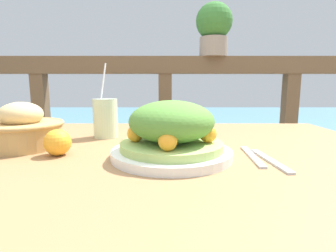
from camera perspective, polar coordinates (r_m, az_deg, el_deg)
name	(u,v)px	position (r m, az deg, el deg)	size (l,w,h in m)	color
patio_table	(163,185)	(0.70, -1.19, -12.67)	(1.28, 0.99, 0.78)	#997047
railing_fence	(166,121)	(1.45, -0.52, 1.08)	(2.80, 0.08, 1.10)	brown
sea_backdrop	(167,133)	(4.00, -0.14, -1.50)	(12.00, 4.00, 0.43)	#568EA8
salad_plate	(172,133)	(0.62, 0.84, -1.58)	(0.29, 0.29, 0.14)	white
drink_glass	(106,118)	(0.88, -13.37, 1.71)	(0.08, 0.08, 0.24)	beige
bread_basket	(23,129)	(0.83, -29.06, -0.65)	(0.22, 0.22, 0.13)	tan
potted_plant	(214,27)	(1.48, 10.06, 20.40)	(0.19, 0.19, 0.27)	gray
fork	(253,156)	(0.67, 17.93, -6.24)	(0.03, 0.18, 0.00)	silver
knife	(271,160)	(0.64, 21.47, -7.00)	(0.03, 0.18, 0.00)	silver
orange_near_basket	(186,121)	(1.00, 4.02, 1.09)	(0.07, 0.07, 0.07)	#F9A328
orange_near_glass	(58,142)	(0.70, -22.82, -3.30)	(0.07, 0.07, 0.07)	#F9A328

